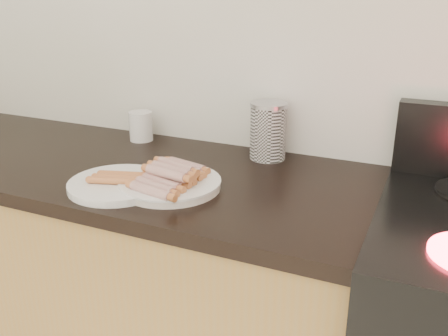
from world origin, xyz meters
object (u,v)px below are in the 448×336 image
at_px(side_plate, 118,184).
at_px(main_plate, 170,185).
at_px(mug, 141,126).
at_px(canister, 268,131).

bearing_deg(side_plate, main_plate, 22.65).
bearing_deg(mug, side_plate, -65.34).
height_order(canister, mug, canister).
relative_size(side_plate, mug, 2.65).
height_order(side_plate, mug, mug).
relative_size(main_plate, canister, 1.52).
distance_m(main_plate, mug, 0.45).
bearing_deg(side_plate, mug, 114.66).
relative_size(main_plate, side_plate, 1.01).
distance_m(main_plate, side_plate, 0.14).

